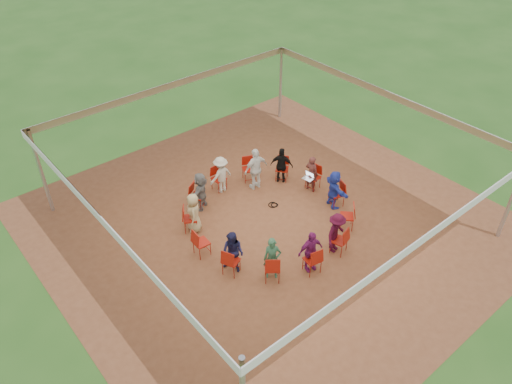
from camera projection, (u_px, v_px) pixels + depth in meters
ground at (268, 223)px, 15.83m from camera, size 80.00×80.00×0.00m
dirt_patch at (268, 222)px, 15.82m from camera, size 13.00×13.00×0.00m
tent at (269, 160)px, 14.40m from camera, size 10.33×10.33×3.00m
chair_0 at (313, 177)px, 17.04m from camera, size 0.51×0.49×0.90m
chair_1 at (282, 169)px, 17.45m from camera, size 0.60×0.60×0.90m
chair_2 at (249, 169)px, 17.43m from camera, size 0.57×0.58×0.90m
chair_3 at (219, 179)px, 16.98m from camera, size 0.44×0.46×0.90m
chair_4 at (198, 196)px, 16.20m from camera, size 0.59×0.59×0.90m
chair_5 at (190, 219)px, 15.28m from camera, size 0.59×0.59×0.90m
chair_6 at (202, 243)px, 14.42m from camera, size 0.47×0.45×0.90m
chair_7 at (231, 261)px, 13.81m from camera, size 0.57×0.56×0.90m
chair_8 at (272, 268)px, 13.61m from camera, size 0.60×0.61×0.90m
chair_9 at (312, 260)px, 13.86m from camera, size 0.50×0.51×0.90m
chair_10 at (339, 240)px, 14.49m from camera, size 0.53×0.54×0.90m
chair_11 at (347, 216)px, 15.37m from camera, size 0.61×0.61×0.90m
chair_12 at (337, 194)px, 16.29m from camera, size 0.55×0.53×0.90m
person_seated_0 at (312, 173)px, 16.83m from camera, size 0.40×0.54×1.34m
person_seated_1 at (282, 165)px, 17.23m from camera, size 0.80×0.87×1.34m
person_seated_2 at (221, 175)px, 16.78m from camera, size 0.89×0.47×1.34m
person_seated_3 at (200, 191)px, 16.04m from camera, size 1.30×1.03×1.34m
person_seated_4 at (194, 213)px, 15.16m from camera, size 0.65×0.75×1.34m
person_seated_5 at (233, 252)px, 13.77m from camera, size 0.60×0.75×1.34m
person_seated_6 at (272, 259)px, 13.57m from camera, size 0.58×0.55×1.34m
person_seated_7 at (310, 251)px, 13.81m from camera, size 0.85×0.54×1.34m
person_seated_8 at (336, 233)px, 14.41m from camera, size 0.95×0.66×1.34m
person_seated_9 at (334, 189)px, 16.12m from camera, size 0.82×1.32×1.34m
standing_person at (256, 169)px, 16.87m from camera, size 0.94×0.53×1.55m
cable_coil at (273, 205)px, 16.52m from camera, size 0.33×0.33×0.03m
laptop at (309, 176)px, 16.76m from camera, size 0.33×0.39×0.24m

